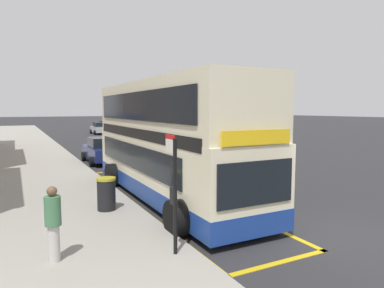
% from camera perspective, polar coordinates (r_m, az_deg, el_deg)
% --- Properties ---
extents(ground_plane, '(260.00, 260.00, 0.00)m').
position_cam_1_polar(ground_plane, '(39.08, -15.99, 0.60)').
color(ground_plane, '#28282B').
extents(pavement_near, '(6.00, 76.00, 0.14)m').
position_cam_1_polar(pavement_near, '(38.33, -26.30, 0.23)').
color(pavement_near, gray).
rests_on(pavement_near, ground).
extents(double_decker_bus, '(3.28, 10.80, 4.40)m').
position_cam_1_polar(double_decker_bus, '(13.11, -4.00, -0.04)').
color(double_decker_bus, beige).
rests_on(double_decker_bus, ground).
extents(bus_bay_markings, '(2.93, 12.92, 0.01)m').
position_cam_1_polar(bus_bay_markings, '(13.47, -4.29, -8.80)').
color(bus_bay_markings, gold).
rests_on(bus_bay_markings, ground).
extents(bus_stop_sign, '(0.09, 0.51, 2.68)m').
position_cam_1_polar(bus_stop_sign, '(7.76, -3.05, -6.68)').
color(bus_stop_sign, black).
rests_on(bus_stop_sign, pavement_near).
extents(parked_car_silver_ahead, '(2.09, 4.20, 1.62)m').
position_cam_1_polar(parked_car_silver_ahead, '(42.29, -10.59, 2.19)').
color(parked_car_silver_ahead, '#B2B5BA').
rests_on(parked_car_silver_ahead, ground).
extents(parked_car_navy_far, '(2.09, 4.20, 1.62)m').
position_cam_1_polar(parked_car_navy_far, '(54.32, -14.14, 2.89)').
color(parked_car_navy_far, navy).
rests_on(parked_car_navy_far, ground).
extents(parked_car_silver_distant, '(2.09, 4.20, 1.62)m').
position_cam_1_polar(parked_car_silver_distant, '(48.41, -15.02, 2.53)').
color(parked_car_silver_distant, '#B2B5BA').
rests_on(parked_car_silver_distant, ground).
extents(parked_car_navy_kerbside, '(2.09, 4.20, 1.62)m').
position_cam_1_polar(parked_car_navy_kerbside, '(22.51, -14.61, -1.01)').
color(parked_car_navy_kerbside, navy).
rests_on(parked_car_navy_kerbside, ground).
extents(pedestrian_waiting_near_sign, '(0.34, 0.34, 1.64)m').
position_cam_1_polar(pedestrian_waiting_near_sign, '(8.04, -22.00, -11.75)').
color(pedestrian_waiting_near_sign, '#B7B2AD').
rests_on(pedestrian_waiting_near_sign, pavement_near).
extents(litter_bin, '(0.61, 0.61, 1.06)m').
position_cam_1_polar(litter_bin, '(11.57, -13.99, -7.99)').
color(litter_bin, black).
rests_on(litter_bin, pavement_near).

